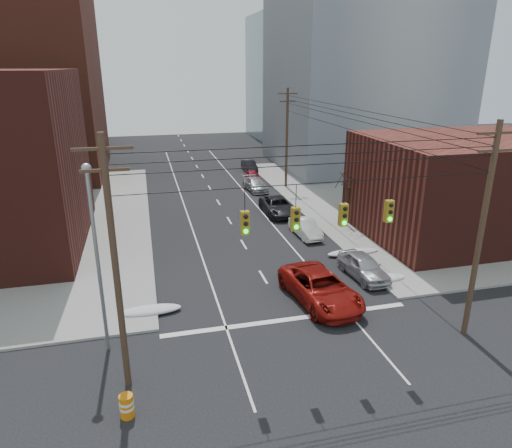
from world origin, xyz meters
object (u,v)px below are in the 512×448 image
parked_car_c (278,206)px  lot_car_a (46,233)px  red_pickup (320,288)px  parked_car_b (305,228)px  lot_car_b (49,222)px  lot_car_c (24,221)px  parked_car_d (255,185)px  lot_car_d (26,215)px  parked_car_f (249,166)px  parked_car_a (363,266)px  parked_car_e (252,176)px  construction_barrel (127,406)px

parked_car_c → lot_car_a: bearing=-171.0°
red_pickup → parked_car_b: size_ratio=1.54×
lot_car_a → lot_car_b: size_ratio=0.91×
parked_car_b → red_pickup: bearing=-108.3°
lot_car_c → lot_car_a: bearing=-133.5°
parked_car_d → lot_car_b: lot_car_b is taller
red_pickup → parked_car_d: red_pickup is taller
lot_car_d → parked_car_d: bearing=-62.8°
parked_car_c → lot_car_d: (-22.25, 2.47, 0.08)m
parked_car_f → lot_car_c: lot_car_c is taller
parked_car_f → lot_car_c: bearing=-142.6°
lot_car_a → lot_car_b: lot_car_a is taller
parked_car_b → parked_car_f: (1.07, 24.76, 0.02)m
parked_car_a → parked_car_d: bearing=89.6°
parked_car_e → construction_barrel: 39.58m
red_pickup → parked_car_a: size_ratio=1.41×
parked_car_c → lot_car_d: size_ratio=1.36×
parked_car_e → lot_car_a: 26.11m
parked_car_f → lot_car_b: bearing=-138.3°
lot_car_a → construction_barrel: lot_car_a is taller
parked_car_e → parked_car_a: bearing=-87.5°
lot_car_a → construction_barrel: 21.80m
lot_car_a → lot_car_c: size_ratio=0.99×
parked_car_e → parked_car_c: bearing=-92.5°
lot_car_b → lot_car_c: lot_car_b is taller
construction_barrel → lot_car_c: bearing=109.7°
parked_car_a → parked_car_c: bearing=92.0°
parked_car_c → construction_barrel: size_ratio=5.56×
parked_car_a → parked_car_d: 23.24m
lot_car_c → lot_car_d: 1.43m
parked_car_d → lot_car_b: size_ratio=0.94×
parked_car_e → lot_car_d: (-22.99, -10.78, 0.24)m
red_pickup → parked_car_d: bearing=77.0°
lot_car_d → red_pickup: bearing=-122.8°
parked_car_b → lot_car_c: (-22.71, 7.23, 0.12)m
parked_car_b → parked_car_a: bearing=-85.5°
parked_car_d → lot_car_c: size_ratio=1.02×
parked_car_f → parked_car_d: bearing=-98.3°
parked_car_d → construction_barrel: 35.17m
red_pickup → lot_car_a: bearing=133.8°
parked_car_c → lot_car_b: size_ratio=1.11×
parked_car_a → lot_car_a: (-21.35, 11.45, 0.12)m
parked_car_f → construction_barrel: parked_car_f is taller
parked_car_e → lot_car_d: size_ratio=0.87×
lot_car_d → lot_car_b: bearing=-127.3°
parked_car_e → lot_car_c: bearing=-151.3°
parked_car_a → construction_barrel: parked_car_a is taller
parked_car_a → lot_car_a: bearing=147.5°
lot_car_c → parked_car_a: bearing=-107.8°
lot_car_c → lot_car_d: (-0.07, 1.42, 0.04)m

